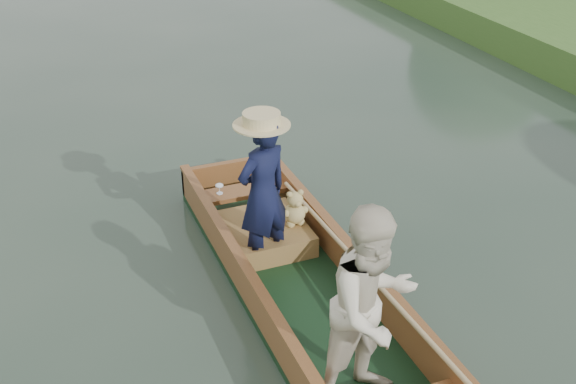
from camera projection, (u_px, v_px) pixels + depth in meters
name	position (u px, v px, depth m)	size (l,w,h in m)	color
ground	(313.00, 314.00, 6.51)	(120.00, 120.00, 0.00)	#283D30
punt	(318.00, 276.00, 6.08)	(1.12, 5.00, 1.71)	black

